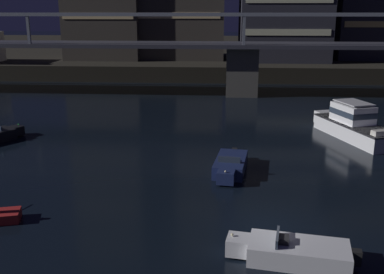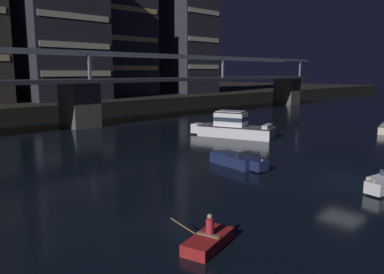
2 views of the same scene
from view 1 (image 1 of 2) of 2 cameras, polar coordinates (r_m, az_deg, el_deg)
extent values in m
plane|color=black|center=(21.46, 9.65, -11.18)|extent=(400.00, 400.00, 0.00)
cube|color=black|center=(101.77, 5.21, 10.81)|extent=(240.00, 80.00, 2.20)
cube|color=#4C4944|center=(53.87, 6.29, 8.29)|extent=(3.60, 4.40, 5.55)
cube|color=#33333D|center=(53.57, 6.39, 11.47)|extent=(102.08, 6.40, 0.45)
cube|color=slate|center=(50.54, 6.64, 15.10)|extent=(102.08, 0.36, 0.36)
cube|color=slate|center=(56.33, 6.37, 15.16)|extent=(102.08, 0.36, 0.36)
cube|color=slate|center=(55.02, -19.96, 12.67)|extent=(0.30, 0.30, 3.20)
cube|color=slate|center=(50.58, 6.58, 13.29)|extent=(0.30, 0.30, 3.20)
cube|color=beige|center=(70.08, -11.85, 14.73)|extent=(10.62, 0.10, 0.90)
cube|color=beige|center=(69.10, -1.87, 15.10)|extent=(12.73, 0.10, 0.90)
cube|color=beige|center=(67.08, 12.01, 12.81)|extent=(12.11, 0.10, 0.90)
cube|color=beige|center=(67.03, 12.23, 16.60)|extent=(12.11, 0.10, 0.90)
cube|color=#F2D172|center=(74.32, 22.92, 12.99)|extent=(10.99, 0.10, 0.90)
cube|color=silver|center=(37.27, 19.97, 0.71)|extent=(5.08, 8.41, 1.20)
cube|color=silver|center=(40.92, 16.38, 2.42)|extent=(1.71, 1.51, 1.04)
cube|color=black|center=(37.14, 20.05, 1.53)|extent=(5.18, 8.51, 0.10)
cube|color=white|center=(37.45, 19.64, 2.86)|extent=(3.03, 3.71, 1.40)
cube|color=#283342|center=(37.44, 19.64, 2.94)|extent=(3.09, 3.76, 0.44)
cube|color=silver|center=(37.29, 19.76, 4.14)|extent=(2.73, 3.34, 0.08)
cube|color=silver|center=(18.85, 13.32, -14.07)|extent=(4.15, 2.42, 0.80)
cube|color=silver|center=(18.92, 5.83, -13.40)|extent=(1.05, 1.12, 0.70)
cube|color=#283342|center=(18.57, 10.75, -12.35)|extent=(0.32, 1.35, 0.36)
cube|color=#262628|center=(18.59, 11.53, -12.56)|extent=(0.49, 0.62, 0.24)
cube|color=black|center=(18.97, 20.05, -14.10)|extent=(0.41, 0.41, 0.60)
sphere|color=beige|center=(18.74, 5.10, -12.18)|extent=(0.12, 0.12, 0.12)
cube|color=black|center=(38.44, -21.31, 0.79)|extent=(1.33, 1.31, 0.70)
sphere|color=#33D84C|center=(38.46, -21.06, 1.48)|extent=(0.12, 0.12, 0.12)
cube|color=#19234C|center=(28.19, 4.91, -3.47)|extent=(2.29, 4.11, 0.80)
cube|color=#19234C|center=(25.93, 4.29, -5.08)|extent=(1.10, 1.02, 0.70)
cube|color=#283342|center=(27.21, 4.73, -2.89)|extent=(1.35, 0.28, 0.36)
cube|color=#262628|center=(27.46, 4.79, -2.85)|extent=(0.61, 0.47, 0.24)
cube|color=black|center=(30.20, 5.38, -1.97)|extent=(0.40, 0.40, 0.60)
sphere|color=beige|center=(25.55, 4.24, -4.37)|extent=(0.12, 0.12, 0.12)
camera|label=2|loc=(23.18, -62.64, 0.48)|focal=35.79mm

